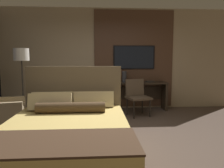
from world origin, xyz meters
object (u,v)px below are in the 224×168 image
object	(u,v)px
desk_chair	(137,94)
vase_tall	(124,77)
armchair_by_window	(3,114)
floor_lamp	(22,60)
bed	(67,135)
book	(150,81)
vase_short	(116,80)
tv	(134,57)
desk	(135,91)

from	to	relation	value
desk_chair	vase_tall	xyz separation A→B (m)	(-0.25, 0.58, 0.38)
armchair_by_window	floor_lamp	distance (m)	1.25
bed	book	distance (m)	3.49
bed	vase_tall	size ratio (longest dim) A/B	7.43
book	vase_tall	bearing A→B (deg)	-179.40
vase_short	book	world-z (taller)	vase_short
desk_chair	vase_short	world-z (taller)	vase_short
bed	book	size ratio (longest dim) A/B	9.09
book	floor_lamp	bearing A→B (deg)	-165.80
bed	tv	size ratio (longest dim) A/B	1.94
bed	desk	bearing A→B (deg)	63.12
desk	tv	size ratio (longest dim) A/B	1.48
tv	vase_short	size ratio (longest dim) A/B	7.53
bed	desk	distance (m)	3.25
floor_lamp	book	xyz separation A→B (m)	(3.17, 0.80, -0.59)
tv	book	xyz separation A→B (m)	(0.42, -0.17, -0.67)
book	desk	bearing A→B (deg)	-178.86
vase_short	desk	bearing A→B (deg)	3.93
bed	floor_lamp	bearing A→B (deg)	121.56
bed	floor_lamp	distance (m)	2.67
desk	vase_short	distance (m)	0.61
floor_lamp	vase_tall	xyz separation A→B (m)	(2.46, 0.79, -0.46)
desk	desk_chair	distance (m)	0.59
floor_lamp	tv	bearing A→B (deg)	19.54
desk	vase_tall	size ratio (longest dim) A/B	5.67
floor_lamp	vase_tall	size ratio (longest dim) A/B	5.42
armchair_by_window	book	bearing A→B (deg)	-82.02
vase_short	floor_lamp	bearing A→B (deg)	-161.30
vase_short	bed	bearing A→B (deg)	-108.46
tv	desk_chair	distance (m)	1.19
floor_lamp	book	world-z (taller)	floor_lamp
bed	desk	xyz separation A→B (m)	(1.46, 2.89, 0.19)
desk_chair	book	bearing A→B (deg)	36.38
tv	armchair_by_window	bearing A→B (deg)	-153.27
desk	desk_chair	bearing A→B (deg)	-94.82
floor_lamp	vase_short	world-z (taller)	floor_lamp
armchair_by_window	book	world-z (taller)	book
desk_chair	book	xyz separation A→B (m)	(0.47, 0.59, 0.25)
vase_tall	book	size ratio (longest dim) A/B	1.22
bed	vase_tall	bearing A→B (deg)	67.96
armchair_by_window	vase_tall	distance (m)	3.08
desk_chair	vase_tall	world-z (taller)	vase_tall
bed	floor_lamp	xyz separation A→B (m)	(-1.29, 2.10, 1.05)
bed	armchair_by_window	world-z (taller)	bed
tv	vase_short	world-z (taller)	tv
vase_short	vase_tall	bearing A→B (deg)	9.40
desk	floor_lamp	xyz separation A→B (m)	(-2.75, -0.79, 0.86)
tv	vase_tall	bearing A→B (deg)	-148.26
bed	desk	size ratio (longest dim) A/B	1.31
bed	tv	world-z (taller)	tv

